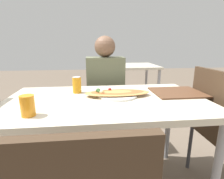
{
  "coord_description": "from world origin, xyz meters",
  "views": [
    {
      "loc": [
        -0.09,
        -1.15,
        1.13
      ],
      "look_at": [
        0.05,
        0.02,
        0.82
      ],
      "focal_mm": 28.0,
      "sensor_mm": 36.0,
      "label": 1
    }
  ],
  "objects": [
    {
      "name": "dining_table",
      "position": [
        0.0,
        0.0,
        0.69
      ],
      "size": [
        1.38,
        0.79,
        0.76
      ],
      "color": "beige",
      "rests_on": "ground_plane"
    },
    {
      "name": "chair_far_seated",
      "position": [
        0.04,
        0.73,
        0.53
      ],
      "size": [
        0.4,
        0.4,
        0.95
      ],
      "rotation": [
        0.0,
        0.0,
        3.14
      ],
      "color": "#3F2D1E",
      "rests_on": "ground_plane"
    },
    {
      "name": "drink_glass",
      "position": [
        -0.43,
        -0.25,
        0.82
      ],
      "size": [
        0.07,
        0.07,
        0.11
      ],
      "color": "orange",
      "rests_on": "dining_table"
    },
    {
      "name": "serving_tray",
      "position": [
        0.56,
        0.08,
        0.77
      ],
      "size": [
        0.37,
        0.32,
        0.01
      ],
      "color": "brown",
      "rests_on": "dining_table"
    },
    {
      "name": "chair_side_right",
      "position": [
        0.87,
        0.0,
        0.53
      ],
      "size": [
        0.4,
        0.4,
        0.95
      ],
      "rotation": [
        0.0,
        0.0,
        -1.57
      ],
      "color": "#3F2D1E",
      "rests_on": "ground_plane"
    },
    {
      "name": "soda_can",
      "position": [
        -0.21,
        0.18,
        0.82
      ],
      "size": [
        0.07,
        0.07,
        0.12
      ],
      "color": "orange",
      "rests_on": "dining_table"
    },
    {
      "name": "person_seated",
      "position": [
        0.04,
        0.61,
        0.72
      ],
      "size": [
        0.38,
        0.25,
        1.21
      ],
      "rotation": [
        0.0,
        0.0,
        3.14
      ],
      "color": "#2D2D38",
      "rests_on": "ground_plane"
    },
    {
      "name": "background_table",
      "position": [
        0.49,
        2.0,
        0.7
      ],
      "size": [
        1.1,
        0.8,
        0.88
      ],
      "color": "beige",
      "rests_on": "ground_plane"
    },
    {
      "name": "pizza_main",
      "position": [
        0.09,
        0.06,
        0.78
      ],
      "size": [
        0.47,
        0.29,
        0.06
      ],
      "color": "white",
      "rests_on": "dining_table"
    }
  ]
}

